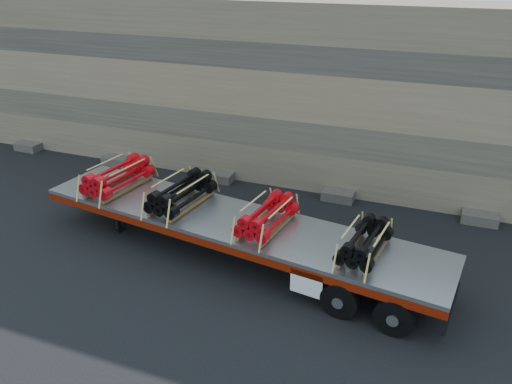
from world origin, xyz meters
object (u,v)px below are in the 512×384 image
bundle_front (118,177)px  bundle_rear (365,243)px  trailer (232,237)px  bundle_midrear (267,217)px  bundle_midfront (181,194)px

bundle_front → bundle_rear: 8.54m
trailer → bundle_midrear: bundle_midrear is taller
bundle_front → bundle_midrear: bundle_front is taller
bundle_rear → bundle_midrear: bearing=-180.0°
bundle_midfront → trailer: bearing=0.0°
trailer → bundle_rear: 4.20m
trailer → bundle_rear: (4.04, -0.56, 1.01)m
trailer → bundle_rear: bearing=-0.0°
trailer → bundle_midrear: (1.17, -0.16, 1.03)m
bundle_midfront → bundle_rear: bundle_midfront is taller
trailer → bundle_midfront: bundle_midfront is taller
bundle_front → bundle_rear: bearing=0.0°
trailer → bundle_midrear: size_ratio=6.07×
trailer → bundle_midfront: bearing=-180.0°
bundle_front → bundle_midrear: size_ratio=1.12×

